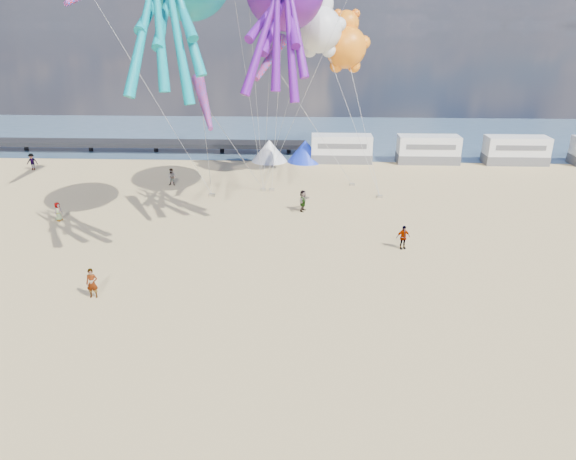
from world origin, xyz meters
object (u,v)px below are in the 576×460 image
Objects in this scene: tent_white at (269,150)px; sandbag_d at (352,185)px; beachgoer_3 at (403,237)px; sandbag_a at (212,195)px; windsock_mid at (270,58)px; beachgoer_2 at (32,162)px; windsock_right at (204,103)px; motorhome_1 at (428,149)px; sandbag_c at (380,196)px; beachgoer_1 at (172,177)px; motorhome_0 at (341,149)px; sandbag_b at (272,190)px; motorhome_2 at (516,150)px; beachgoer_4 at (303,201)px; standing_person at (92,283)px; kite_teddy_orange at (346,47)px; kite_panda at (319,30)px; tent_blue at (305,151)px; sandbag_e at (263,190)px; beachgoer_0 at (58,211)px.

sandbag_d is at bearing -46.98° from tent_white.
sandbag_a is (-15.06, 11.01, -0.73)m from beachgoer_3.
windsock_mid reaches higher than beachgoer_3.
windsock_right reaches higher than beachgoer_2.
windsock_right is (-20.19, -21.05, 7.78)m from motorhome_1.
tent_white is at bearing 130.10° from sandbag_c.
beachgoer_1 reaches higher than sandbag_a.
beachgoer_3 is at bearing -80.95° from sandbag_d.
motorhome_1 is 4.02× the size of beachgoer_1.
motorhome_0 is 4.02× the size of beachgoer_1.
sandbag_d is at bearing 15.10° from sandbag_b.
sandbag_c is (9.67, -1.55, 0.00)m from sandbag_b.
beachgoer_2 is at bearing -174.54° from motorhome_2.
sandbag_b is 0.09× the size of windsock_right.
beachgoer_3 reaches higher than sandbag_c.
motorhome_0 reaches higher than beachgoer_3.
beachgoer_4 is at bearing 1.87° from windsock_mid.
standing_person is 30.08m from kite_teddy_orange.
kite_panda reaches higher than beachgoer_1.
tent_blue is 8.00× the size of sandbag_e.
beachgoer_2 is (-42.05, -4.92, -0.61)m from motorhome_1.
sandbag_d is (4.54, 7.36, -0.77)m from beachgoer_4.
motorhome_1 is 1.00× the size of motorhome_2.
beachgoer_1 is (-25.96, -9.85, -0.68)m from motorhome_1.
sandbag_a is at bearing -40.27° from beachgoer_0.
tent_white is 8.00× the size of sandbag_c.
beachgoer_2 is at bearing 136.23° from beachgoer_3.
kite_teddy_orange is (7.54, -8.01, 11.16)m from tent_white.
kite_teddy_orange is (32.09, -3.09, 11.47)m from beachgoer_2.
windsock_mid reaches higher than tent_white.
kite_panda is at bearing 19.77° from sandbag_a.
beachgoer_3 reaches higher than beachgoer_0.
sandbag_d is (8.58, -9.19, -1.09)m from tent_white.
sandbag_b is 9.79m from sandbag_c.
tent_white is 2.43× the size of beachgoer_1.
kite_teddy_orange is at bearing 68.57° from windsock_mid.
windsock_right is (-6.72, -4.50, 8.40)m from beachgoer_4.
motorhome_1 reaches higher than beachgoer_1.
windsock_right is at bearing -116.91° from motorhome_0.
sandbag_b is at bearing 49.88° from windsock_right.
beachgoer_2 is (-51.55, -4.92, -0.61)m from motorhome_2.
beachgoer_0 is 12.69m from sandbag_a.
beachgoer_4 reaches higher than standing_person.
tent_blue is at bearing 90.54° from beachgoer_3.
motorhome_1 reaches higher than tent_white.
kite_teddy_orange is at bearing -66.15° from tent_blue.
beachgoer_4 is at bearing 14.66° from windsock_right.
motorhome_0 is 13.20× the size of sandbag_a.
beachgoer_4 is at bearing -29.39° from beachgoer_2.
sandbag_d is (33.13, -4.27, -0.78)m from beachgoer_2.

